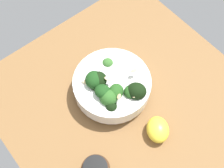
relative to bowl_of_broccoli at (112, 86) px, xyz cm
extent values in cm
cube|color=brown|center=(-1.59, 2.73, -5.69)|extent=(58.45, 58.45, 3.33)
cylinder|color=white|center=(-0.34, -0.29, -3.32)|extent=(10.33, 10.33, 1.40)
cylinder|color=white|center=(-0.34, -0.29, -0.51)|extent=(18.79, 18.79, 4.21)
cylinder|color=silver|center=(-0.34, -0.29, 1.19)|extent=(15.89, 15.89, 0.80)
cylinder|color=#2F662B|center=(3.41, 0.90, 0.93)|extent=(1.97, 2.05, 1.47)
ellipsoid|color=#194216|center=(3.41, 0.90, 2.66)|extent=(4.39, 4.67, 4.52)
cylinder|color=#589D47|center=(3.92, 4.56, -0.09)|extent=(1.44, 1.41, 1.51)
ellipsoid|color=black|center=(3.92, 4.56, 1.43)|extent=(3.00, 3.03, 2.91)
cylinder|color=#3C7A32|center=(0.91, 2.82, 0.62)|extent=(1.92, 1.84, 1.38)
ellipsoid|color=#23511C|center=(0.91, 2.82, 2.27)|extent=(5.30, 5.27, 3.43)
cylinder|color=#3C7A32|center=(3.03, -2.70, 0.78)|extent=(2.21, 2.07, 1.52)
ellipsoid|color=#194216|center=(3.03, -2.70, 2.63)|extent=(6.77, 6.29, 4.62)
cylinder|color=#4A8F3C|center=(-2.04, 4.83, 0.41)|extent=(1.28, 1.47, 1.51)
ellipsoid|color=#23511C|center=(-2.04, 4.83, 2.10)|extent=(4.51, 4.97, 3.80)
cylinder|color=#4A8F3C|center=(2.16, -1.96, 1.35)|extent=(1.79, 1.79, 1.42)
ellipsoid|color=black|center=(2.16, -1.96, 2.87)|extent=(5.16, 5.67, 4.11)
cylinder|color=#3C7A32|center=(-2.76, -4.92, -0.06)|extent=(1.29, 1.45, 1.33)
ellipsoid|color=#386B2B|center=(-2.76, -4.92, 1.27)|extent=(3.04, 3.25, 2.75)
cylinder|color=#3C7A32|center=(-2.71, 5.62, 0.26)|extent=(2.27, 2.01, 1.82)
ellipsoid|color=black|center=(-2.71, 5.62, 2.23)|extent=(7.14, 6.61, 5.67)
cylinder|color=#3C7A32|center=(3.41, -2.45, 0.23)|extent=(1.57, 1.59, 1.33)
ellipsoid|color=#23511C|center=(3.41, -2.45, 1.79)|extent=(3.34, 3.56, 2.78)
cylinder|color=#2F662B|center=(3.26, 2.61, 0.42)|extent=(1.57, 1.53, 1.41)
ellipsoid|color=#2D6023|center=(3.26, 2.61, 2.04)|extent=(5.09, 4.70, 5.43)
cylinder|color=#589D47|center=(3.16, -1.67, 0.60)|extent=(1.41, 1.40, 1.39)
ellipsoid|color=black|center=(3.16, -1.67, 2.01)|extent=(4.57, 4.06, 3.85)
ellipsoid|color=#DBBC84|center=(4.78, -3.85, 2.01)|extent=(1.77, 2.07, 0.83)
ellipsoid|color=#DBBC84|center=(-5.29, 1.82, 3.79)|extent=(2.08, 1.67, 0.89)
ellipsoid|color=#DBBC84|center=(0.78, -0.34, 3.84)|extent=(1.93, 1.99, 1.00)
ellipsoid|color=#DBBC84|center=(1.61, 4.52, 3.46)|extent=(1.94, 1.85, 1.37)
ellipsoid|color=#DBBC84|center=(-1.48, 6.22, 2.60)|extent=(2.05, 1.80, 1.15)
ellipsoid|color=yellow|center=(-1.39, 14.77, -2.00)|extent=(7.88, 8.20, 4.05)
cylinder|color=black|center=(15.72, 14.36, 7.65)|extent=(4.59, 4.59, 1.42)
camera|label=1|loc=(20.58, 25.08, 62.28)|focal=46.85mm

